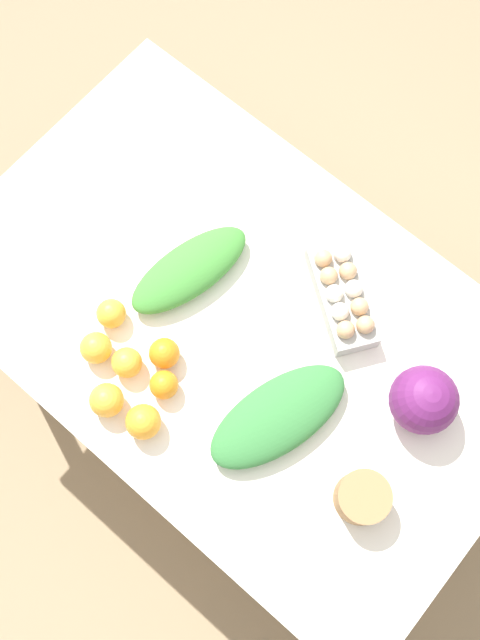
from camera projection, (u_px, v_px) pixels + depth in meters
ground_plane at (240, 384)px, 2.47m from camera, size 8.00×8.00×0.00m
dining_table at (240, 332)px, 1.84m from camera, size 1.48×0.93×0.75m
cabbage_purple at (424, 400)px, 1.62m from camera, size 0.16×0.16×0.16m
egg_carton at (342, 295)px, 1.73m from camera, size 0.29×0.25×0.09m
paper_bag at (362, 498)px, 1.59m from camera, size 0.12×0.12×0.09m
greens_bunch_scallion at (189, 270)px, 1.76m from camera, size 0.20×0.36×0.07m
greens_bunch_dandelion at (278, 416)px, 1.65m from camera, size 0.26×0.39×0.07m
orange_0 at (127, 363)px, 1.68m from camera, size 0.07×0.07×0.07m
orange_1 at (111, 313)px, 1.72m from camera, size 0.07×0.07×0.07m
orange_2 at (143, 422)px, 1.64m from camera, size 0.08×0.08×0.08m
orange_3 at (164, 353)px, 1.69m from camera, size 0.07×0.07×0.07m
orange_4 at (164, 385)px, 1.67m from camera, size 0.07×0.07×0.07m
orange_5 at (107, 400)px, 1.65m from camera, size 0.08×0.08×0.08m
orange_6 at (96, 348)px, 1.69m from camera, size 0.08×0.08×0.08m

